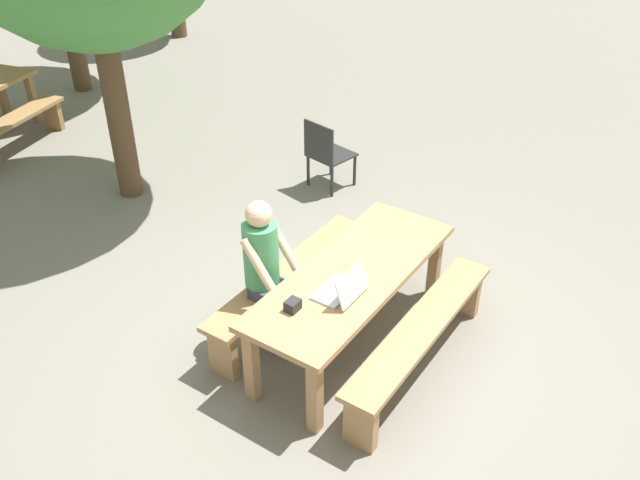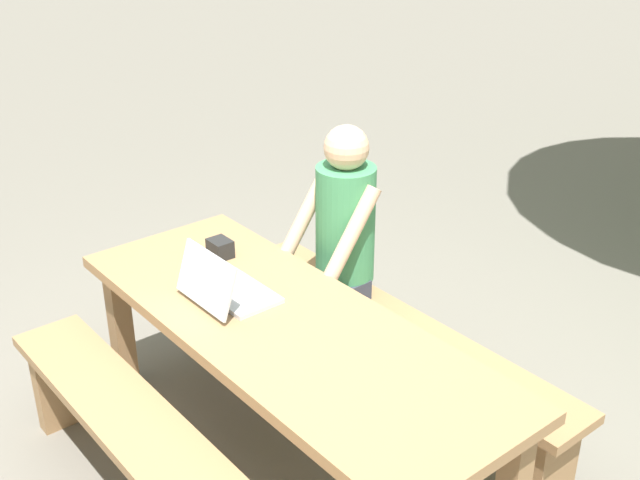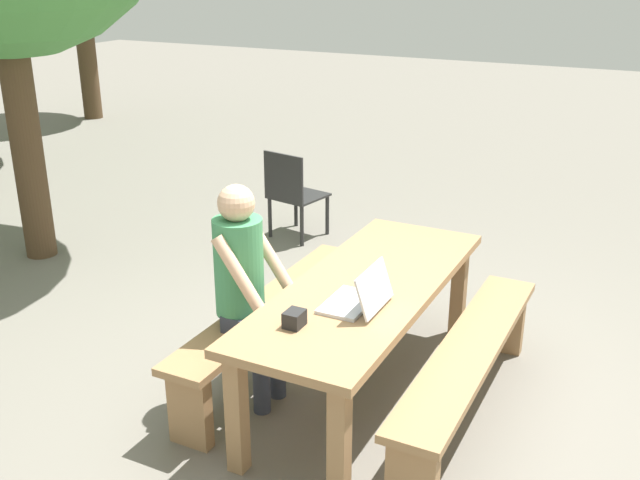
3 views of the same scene
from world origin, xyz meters
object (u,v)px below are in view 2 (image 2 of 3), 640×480
at_px(picnic_table_front, 286,344).
at_px(small_pouch, 220,248).
at_px(laptop, 225,287).
at_px(person_seated, 339,240).

xyz_separation_m(picnic_table_front, small_pouch, (-0.64, 0.11, 0.14)).
distance_m(laptop, person_seated, 0.67).
bearing_deg(picnic_table_front, person_seated, 121.61).
xyz_separation_m(laptop, small_pouch, (-0.34, 0.20, -0.02)).
bearing_deg(person_seated, picnic_table_front, -58.39).
height_order(laptop, small_pouch, laptop).
relative_size(laptop, small_pouch, 3.28).
relative_size(laptop, person_seated, 0.27).
relative_size(small_pouch, person_seated, 0.08).
xyz_separation_m(picnic_table_front, laptop, (-0.30, -0.08, 0.16)).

